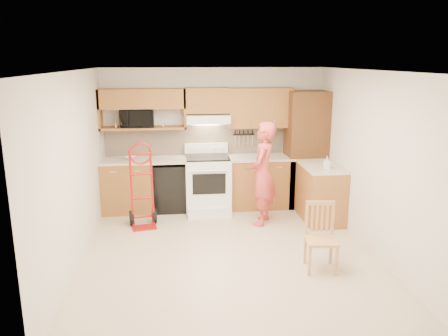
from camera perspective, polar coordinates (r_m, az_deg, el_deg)
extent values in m
cube|color=#C6B196|center=(6.34, 0.50, -10.88)|extent=(4.00, 4.50, 0.02)
cube|color=white|center=(5.76, 0.55, 12.53)|extent=(4.00, 4.50, 0.02)
cube|color=silver|center=(8.13, -1.35, 3.99)|extent=(4.00, 0.02, 2.50)
cube|color=silver|center=(3.79, 4.57, -7.76)|extent=(4.00, 0.02, 2.50)
cube|color=silver|center=(6.03, -18.79, -0.24)|extent=(0.02, 4.50, 2.50)
cube|color=silver|center=(6.47, 18.49, 0.70)|extent=(0.02, 4.50, 2.50)
cube|color=#C7AC8F|center=(8.11, -1.33, 3.61)|extent=(3.92, 0.03, 0.55)
cube|color=#9A6328|center=(8.02, -12.23, -2.33)|extent=(0.90, 0.60, 0.90)
cube|color=black|center=(7.98, -6.86, -2.37)|extent=(0.60, 0.60, 0.85)
cube|color=#9A6328|center=(8.12, 4.72, -1.86)|extent=(1.14, 0.60, 0.90)
cube|color=beige|center=(7.88, -10.23, 1.01)|extent=(1.50, 0.63, 0.04)
cube|color=beige|center=(8.00, 4.79, 1.38)|extent=(1.14, 0.63, 0.04)
cube|color=#9A6328|center=(7.59, 12.34, -3.26)|extent=(0.60, 1.00, 0.90)
cube|color=beige|center=(7.47, 12.52, 0.19)|extent=(0.63, 1.00, 0.04)
cube|color=#553315|center=(8.17, 10.47, 2.38)|extent=(0.70, 0.60, 2.10)
cube|color=#9A6328|center=(7.85, -10.50, 8.79)|extent=(1.50, 0.33, 0.34)
cube|color=#9A6328|center=(7.91, -10.34, 5.11)|extent=(1.50, 0.33, 0.04)
cube|color=#9A6328|center=(7.86, -2.15, 8.71)|extent=(0.76, 0.33, 0.44)
cube|color=#9A6328|center=(7.99, 4.73, 7.76)|extent=(1.14, 0.33, 0.70)
cube|color=white|center=(7.82, -2.09, 6.41)|extent=(0.76, 0.46, 0.14)
imported|color=black|center=(7.90, -11.14, 6.36)|extent=(0.58, 0.40, 0.32)
imported|color=#CB403D|center=(7.16, 5.00, -0.75)|extent=(0.61, 0.72, 1.69)
imported|color=white|center=(7.24, 13.12, 0.69)|extent=(0.09, 0.10, 0.20)
imported|color=white|center=(7.89, -11.94, 1.27)|extent=(0.20, 0.20, 0.05)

